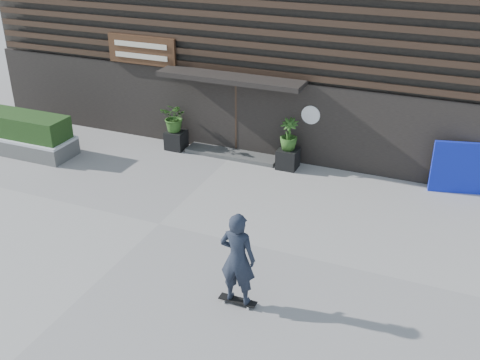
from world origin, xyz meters
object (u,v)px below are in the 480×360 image
at_px(planter_pot_left, 176,140).
at_px(skateboarder, 238,259).
at_px(raised_bed, 23,144).
at_px(blue_tarp, 461,168).
at_px(planter_pot_right, 288,159).

xyz_separation_m(planter_pot_left, skateboarder, (4.94, -6.50, 0.78)).
bearing_deg(skateboarder, raised_bed, 154.86).
bearing_deg(blue_tarp, skateboarder, -132.28).
relative_size(planter_pot_right, skateboarder, 0.29).
distance_m(planter_pot_left, raised_bed, 4.89).
bearing_deg(blue_tarp, planter_pot_left, 168.27).
bearing_deg(planter_pot_right, skateboarder, -80.09).
relative_size(blue_tarp, skateboarder, 0.77).
bearing_deg(planter_pot_right, blue_tarp, 3.55).
xyz_separation_m(raised_bed, skateboarder, (9.34, -4.38, 0.83)).
bearing_deg(planter_pot_left, raised_bed, -154.26).
bearing_deg(raised_bed, blue_tarp, 10.52).
height_order(raised_bed, skateboarder, skateboarder).
distance_m(planter_pot_left, blue_tarp, 8.66).
distance_m(planter_pot_left, planter_pot_right, 3.80).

